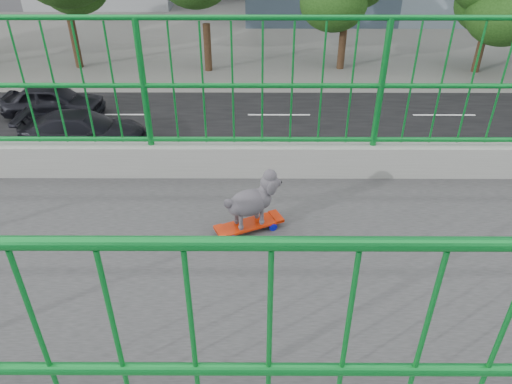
{
  "coord_description": "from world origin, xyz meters",
  "views": [
    {
      "loc": [
        2.45,
        -1.04,
        9.24
      ],
      "look_at": [
        -1.26,
        -1.05,
        6.88
      ],
      "focal_mm": 33.42,
      "sensor_mm": 36.0,
      "label": 1
    }
  ],
  "objects": [
    {
      "name": "car_4",
      "position": [
        -18.8,
        -10.69,
        0.79
      ],
      "size": [
        1.87,
        4.64,
        1.58
      ],
      "primitive_type": "imported",
      "rotation": [
        0.0,
        0.0,
        3.14
      ],
      "color": "black",
      "rests_on": "ground"
    },
    {
      "name": "car_0",
      "position": [
        -6.0,
        3.24,
        0.78
      ],
      "size": [
        1.84,
        4.57,
        1.56
      ],
      "primitive_type": "imported",
      "color": "#B00711",
      "rests_on": "ground"
    },
    {
      "name": "skateboard",
      "position": [
        -0.51,
        -1.1,
        7.05
      ],
      "size": [
        0.36,
        0.55,
        0.07
      ],
      "rotation": [
        0.0,
        0.0,
        0.43
      ],
      "color": "red",
      "rests_on": "footbridge"
    },
    {
      "name": "road",
      "position": [
        -13.0,
        0.0,
        0.01
      ],
      "size": [
        18.0,
        90.0,
        0.02
      ],
      "primitive_type": "cube",
      "color": "black",
      "rests_on": "ground"
    },
    {
      "name": "car_1",
      "position": [
        -9.2,
        4.35,
        0.8
      ],
      "size": [
        1.7,
        4.88,
        1.61
      ],
      "primitive_type": "imported",
      "color": "black",
      "rests_on": "ground"
    },
    {
      "name": "car_3",
      "position": [
        -15.6,
        -8.27,
        0.76
      ],
      "size": [
        2.12,
        5.23,
        1.52
      ],
      "primitive_type": "imported",
      "rotation": [
        0.0,
        0.0,
        3.14
      ],
      "color": "black",
      "rests_on": "ground"
    },
    {
      "name": "railing",
      "position": [
        0.0,
        0.0,
        7.21
      ],
      "size": [
        3.0,
        24.0,
        1.42
      ],
      "color": "gray",
      "rests_on": "footbridge"
    },
    {
      "name": "car_7",
      "position": [
        -12.4,
        0.61,
        0.77
      ],
      "size": [
        2.15,
        5.3,
        1.54
      ],
      "primitive_type": "imported",
      "rotation": [
        0.0,
        0.0,
        3.14
      ],
      "color": "gray",
      "rests_on": "ground"
    },
    {
      "name": "poodle",
      "position": [
        -0.52,
        -1.08,
        7.28
      ],
      "size": [
        0.3,
        0.44,
        0.39
      ],
      "rotation": [
        0.0,
        0.0,
        0.43
      ],
      "color": "#312E33",
      "rests_on": "skateboard"
    }
  ]
}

